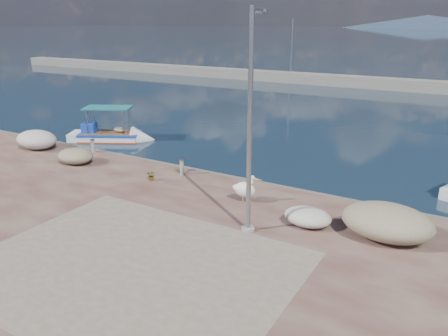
% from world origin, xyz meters
% --- Properties ---
extents(ground, '(1400.00, 1400.00, 0.00)m').
position_xyz_m(ground, '(0.00, 0.00, 0.00)').
color(ground, '#162635').
rests_on(ground, ground).
extents(quay, '(44.00, 22.00, 0.50)m').
position_xyz_m(quay, '(0.00, -6.00, 0.25)').
color(quay, '#4E2821').
rests_on(quay, ground).
extents(quay_patch, '(9.00, 7.00, 0.01)m').
position_xyz_m(quay_patch, '(1.00, -3.00, 0.50)').
color(quay_patch, gray).
rests_on(quay_patch, quay).
extents(breakwater, '(120.00, 2.20, 7.50)m').
position_xyz_m(breakwater, '(-0.00, 40.00, 0.60)').
color(breakwater, gray).
rests_on(breakwater, ground).
extents(boat_left, '(5.29, 3.86, 2.45)m').
position_xyz_m(boat_left, '(-10.98, 8.20, 0.19)').
color(boat_left, white).
rests_on(boat_left, ground).
extents(pelican, '(1.15, 0.67, 1.10)m').
position_xyz_m(pelican, '(1.56, 2.76, 1.02)').
color(pelican, tan).
rests_on(pelican, quay).
extents(lamp_post, '(0.44, 0.96, 7.00)m').
position_xyz_m(lamp_post, '(2.77, 0.70, 3.80)').
color(lamp_post, gray).
rests_on(lamp_post, quay).
extents(bollard_near, '(0.24, 0.24, 0.73)m').
position_xyz_m(bollard_near, '(-2.37, 4.08, 0.89)').
color(bollard_near, gray).
rests_on(bollard_near, quay).
extents(bollard_far, '(0.23, 0.23, 0.71)m').
position_xyz_m(bollard_far, '(-8.53, 4.59, 0.88)').
color(bollard_far, gray).
rests_on(bollard_far, quay).
extents(potted_plant, '(0.44, 0.39, 0.47)m').
position_xyz_m(potted_plant, '(-3.05, 2.77, 0.73)').
color(potted_plant, '#33722D').
rests_on(potted_plant, quay).
extents(net_pile_b, '(1.86, 1.45, 0.72)m').
position_xyz_m(net_pile_b, '(-7.84, 2.82, 0.86)').
color(net_pile_b, tan).
rests_on(net_pile_b, quay).
extents(net_pile_c, '(2.85, 2.04, 1.12)m').
position_xyz_m(net_pile_c, '(6.81, 2.43, 1.06)').
color(net_pile_c, tan).
rests_on(net_pile_c, quay).
extents(net_pile_a, '(2.43, 1.77, 1.00)m').
position_xyz_m(net_pile_a, '(-11.71, 3.57, 1.00)').
color(net_pile_a, silver).
rests_on(net_pile_a, quay).
extents(net_pile_d, '(1.62, 1.22, 0.61)m').
position_xyz_m(net_pile_d, '(4.33, 2.05, 0.80)').
color(net_pile_d, silver).
rests_on(net_pile_d, quay).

